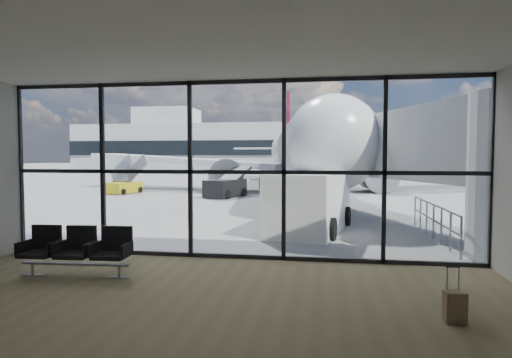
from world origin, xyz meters
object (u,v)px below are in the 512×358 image
(seating_row, at_px, (78,248))
(service_van, at_px, (309,201))
(airliner, at_px, (299,151))
(belt_loader, at_px, (226,187))
(suitcase, at_px, (455,307))
(mobile_stairs, at_px, (124,186))

(seating_row, distance_m, service_van, 7.96)
(seating_row, relative_size, airliner, 0.06)
(service_van, bearing_deg, belt_loader, 126.91)
(seating_row, height_order, service_van, service_van)
(airliner, distance_m, service_van, 19.66)
(suitcase, bearing_deg, mobile_stairs, 118.81)
(seating_row, bearing_deg, airliner, 79.43)
(service_van, bearing_deg, suitcase, -61.13)
(suitcase, relative_size, service_van, 0.17)
(seating_row, height_order, suitcase, seating_row)
(seating_row, distance_m, belt_loader, 18.29)
(suitcase, distance_m, service_van, 8.37)
(mobile_stairs, bearing_deg, belt_loader, 0.55)
(airliner, relative_size, service_van, 7.78)
(suitcase, xyz_separation_m, airliner, (-3.93, 27.46, 2.81))
(airliner, height_order, service_van, airliner)
(suitcase, distance_m, airliner, 27.88)
(suitcase, relative_size, airliner, 0.02)
(seating_row, distance_m, mobile_stairs, 21.61)
(belt_loader, bearing_deg, mobile_stairs, -175.31)
(service_van, bearing_deg, seating_row, -115.76)
(mobile_stairs, bearing_deg, seating_row, -54.70)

